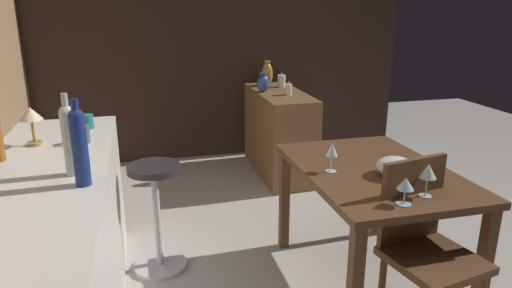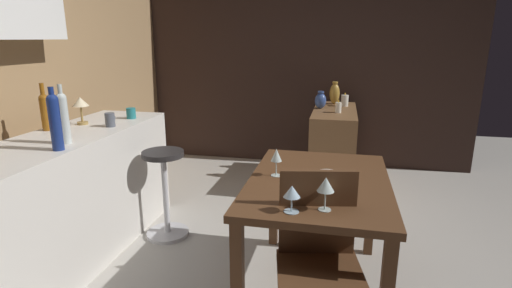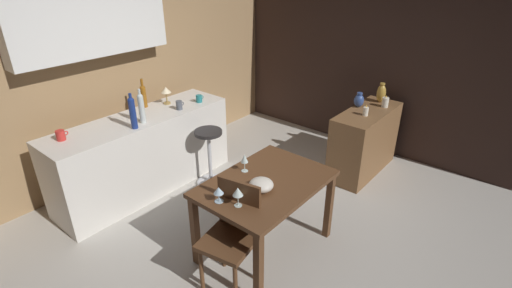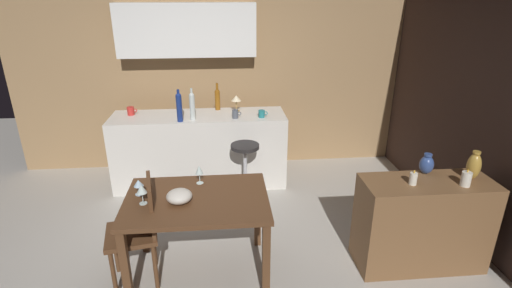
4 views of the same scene
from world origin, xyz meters
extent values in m
plane|color=#B7B2A8|center=(0.00, 0.00, 0.00)|extent=(9.00, 9.00, 0.00)
cube|color=#9E7A51|center=(0.00, 2.10, 1.30)|extent=(5.20, 0.10, 2.60)
cube|color=white|center=(-0.30, 1.98, 1.85)|extent=(1.70, 0.32, 0.64)
cube|color=#33231E|center=(2.55, 0.30, 1.30)|extent=(0.10, 4.40, 2.60)
cube|color=#56351E|center=(-0.13, -0.26, 0.72)|extent=(1.16, 0.81, 0.04)
cube|color=#56351E|center=(-0.66, 0.10, 0.35)|extent=(0.06, 0.06, 0.70)
cube|color=#56351E|center=(0.40, 0.10, 0.35)|extent=(0.06, 0.06, 0.70)
cube|color=#56351E|center=(-0.66, -0.61, 0.35)|extent=(0.06, 0.06, 0.70)
cube|color=#56351E|center=(0.40, -0.61, 0.35)|extent=(0.06, 0.06, 0.70)
cube|color=silver|center=(-0.19, 1.47, 0.45)|extent=(2.10, 0.60, 0.90)
cube|color=brown|center=(1.81, -0.30, 0.41)|extent=(1.10, 0.44, 0.82)
cube|color=#56351E|center=(-0.67, -0.31, 0.46)|extent=(0.47, 0.47, 0.04)
cube|color=#56351E|center=(-0.49, -0.27, 0.69)|extent=(0.10, 0.38, 0.46)
cylinder|color=#56351E|center=(-0.79, -0.49, 0.22)|extent=(0.04, 0.04, 0.44)
cylinder|color=#56351E|center=(-0.85, -0.18, 0.22)|extent=(0.04, 0.04, 0.44)
cylinder|color=#56351E|center=(-0.48, -0.43, 0.22)|extent=(0.04, 0.04, 0.44)
cylinder|color=#56351E|center=(-0.54, -0.12, 0.22)|extent=(0.04, 0.04, 0.44)
cylinder|color=#262323|center=(0.34, 0.95, 0.68)|extent=(0.32, 0.32, 0.04)
cylinder|color=silver|center=(0.34, 0.95, 0.34)|extent=(0.04, 0.04, 0.66)
cylinder|color=silver|center=(0.34, 0.95, 0.01)|extent=(0.34, 0.34, 0.03)
cylinder|color=silver|center=(-0.11, 0.00, 0.74)|extent=(0.06, 0.06, 0.00)
cylinder|color=silver|center=(-0.11, 0.00, 0.79)|extent=(0.01, 0.01, 0.09)
cone|color=silver|center=(-0.11, 0.00, 0.87)|extent=(0.07, 0.07, 0.08)
cylinder|color=silver|center=(-0.60, -0.15, 0.74)|extent=(0.07, 0.07, 0.00)
cylinder|color=silver|center=(-0.60, -0.15, 0.78)|extent=(0.01, 0.01, 0.07)
cone|color=silver|center=(-0.60, -0.15, 0.84)|extent=(0.08, 0.08, 0.06)
cylinder|color=silver|center=(-0.54, -0.31, 0.74)|extent=(0.06, 0.06, 0.00)
cylinder|color=silver|center=(-0.54, -0.31, 0.79)|extent=(0.01, 0.01, 0.09)
cone|color=silver|center=(-0.54, -0.31, 0.87)|extent=(0.08, 0.08, 0.07)
ellipsoid|color=beige|center=(-0.26, -0.31, 0.79)|extent=(0.20, 0.20, 0.10)
cylinder|color=silver|center=(-0.24, 1.32, 1.04)|extent=(0.06, 0.06, 0.29)
sphere|color=silver|center=(-0.24, 1.32, 1.19)|extent=(0.06, 0.06, 0.06)
cylinder|color=silver|center=(-0.24, 1.32, 1.24)|extent=(0.03, 0.03, 0.07)
cylinder|color=#8C5114|center=(0.05, 1.69, 1.01)|extent=(0.06, 0.06, 0.23)
sphere|color=#8C5114|center=(0.05, 1.69, 1.13)|extent=(0.06, 0.06, 0.06)
cylinder|color=#8C5114|center=(0.05, 1.69, 1.19)|extent=(0.03, 0.03, 0.09)
cylinder|color=navy|center=(-0.38, 1.26, 1.05)|extent=(0.07, 0.07, 0.30)
sphere|color=navy|center=(-0.38, 1.26, 1.20)|extent=(0.07, 0.07, 0.07)
cylinder|color=navy|center=(-0.38, 1.26, 1.25)|extent=(0.03, 0.03, 0.05)
cylinder|color=teal|center=(0.57, 1.32, 0.94)|extent=(0.07, 0.07, 0.09)
torus|color=teal|center=(0.62, 1.32, 0.95)|extent=(0.05, 0.01, 0.05)
cylinder|color=red|center=(-1.00, 1.56, 0.95)|extent=(0.08, 0.08, 0.10)
torus|color=red|center=(-0.94, 1.56, 0.95)|extent=(0.05, 0.01, 0.05)
cylinder|color=#515660|center=(0.25, 1.32, 0.95)|extent=(0.07, 0.07, 0.10)
torus|color=#515660|center=(0.30, 1.32, 0.96)|extent=(0.05, 0.01, 0.05)
cylinder|color=#A58447|center=(0.28, 1.57, 0.91)|extent=(0.08, 0.08, 0.02)
cylinder|color=#A58447|center=(0.28, 1.57, 0.98)|extent=(0.02, 0.02, 0.12)
cone|color=beige|center=(0.28, 1.57, 1.08)|extent=(0.12, 0.12, 0.07)
cylinder|color=white|center=(1.64, -0.33, 0.87)|extent=(0.06, 0.06, 0.10)
ellipsoid|color=yellow|center=(1.64, -0.33, 0.93)|extent=(0.01, 0.01, 0.03)
cylinder|color=white|center=(2.05, -0.40, 0.88)|extent=(0.08, 0.08, 0.12)
ellipsoid|color=yellow|center=(2.05, -0.40, 0.95)|extent=(0.01, 0.01, 0.03)
ellipsoid|color=#334C8C|center=(1.85, -0.15, 0.90)|extent=(0.12, 0.12, 0.16)
cylinder|color=#334C8C|center=(1.85, -0.15, 0.99)|extent=(0.07, 0.07, 0.02)
ellipsoid|color=#B78C38|center=(2.18, -0.28, 0.94)|extent=(0.11, 0.11, 0.23)
cylinder|color=#B78C38|center=(2.18, -0.28, 1.06)|extent=(0.06, 0.06, 0.02)
camera|label=1|loc=(-2.30, 1.00, 1.64)|focal=31.87mm
camera|label=2|loc=(-2.30, -0.36, 1.54)|focal=27.40mm
camera|label=3|loc=(-2.30, -1.95, 2.48)|focal=26.36mm
camera|label=4|loc=(0.10, -3.02, 2.30)|focal=27.04mm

